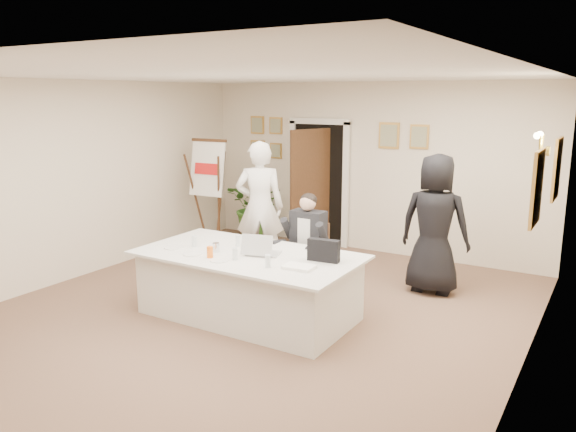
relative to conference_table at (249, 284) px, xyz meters
The scene contains 27 objects.
floor 0.39m from the conference_table, 66.80° to the right, with size 7.00×7.00×0.00m, color brown.
ceiling 2.41m from the conference_table, 66.80° to the right, with size 6.00×7.00×0.02m, color white.
wall_back 3.61m from the conference_table, 89.77° to the left, with size 6.00×0.10×2.80m, color white.
wall_left 3.15m from the conference_table, behind, with size 0.10×7.00×2.80m, color white.
wall_right 3.18m from the conference_table, ahead, with size 0.10×7.00×2.80m, color white.
doorway 3.46m from the conference_table, 104.80° to the left, with size 1.14×0.86×2.20m.
pictures_back_wall 3.81m from the conference_table, 102.88° to the left, with size 3.40×0.06×0.80m, color #BB8C3F, non-canonical shape.
pictures_right_wall 3.48m from the conference_table, 21.36° to the left, with size 0.06×2.20×0.80m, color #BB8C3F, non-canonical shape.
wall_sconce 3.57m from the conference_table, 21.82° to the left, with size 0.20×0.30×0.24m, color gold, non-canonical shape.
conference_table is the anchor object (origin of this frame).
seated_man 1.00m from the conference_table, 73.95° to the left, with size 0.59×0.63×1.39m, color black, non-canonical shape.
flip_chart 3.17m from the conference_table, 136.35° to the left, with size 0.65×0.42×1.84m.
standing_man 1.89m from the conference_table, 119.48° to the left, with size 0.71×0.47×1.94m, color white.
standing_woman 2.60m from the conference_table, 50.72° to the left, with size 0.91×0.59×1.86m, color black.
potted_palm 3.74m from the conference_table, 122.09° to the left, with size 1.09×0.94×1.21m, color #336321.
laptop 0.55m from the conference_table, 22.65° to the left, with size 0.37×0.38×0.28m, color #B7BABC, non-canonical shape.
laptop_bag 1.05m from the conference_table, 10.82° to the left, with size 0.36×0.10×0.25m, color black.
paper_stack 0.92m from the conference_table, 13.85° to the right, with size 0.32×0.23×0.03m, color white.
plate_left 1.02m from the conference_table, 163.46° to the right, with size 0.24×0.24×0.01m, color white.
plate_mid 0.75m from the conference_table, 144.67° to the right, with size 0.22×0.22×0.01m, color white.
plate_near 0.58m from the conference_table, 103.27° to the right, with size 0.21×0.21×0.01m, color white.
glass_a 0.86m from the conference_table, behind, with size 0.06×0.06×0.14m, color silver.
glass_b 0.54m from the conference_table, 84.68° to the right, with size 0.06×0.06×0.14m, color silver.
glass_c 0.75m from the conference_table, 34.39° to the right, with size 0.06×0.06×0.14m, color silver.
glass_d 0.58m from the conference_table, 145.08° to the left, with size 0.06×0.06×0.14m, color silver.
oj_glass 0.64m from the conference_table, 126.46° to the right, with size 0.07×0.07×0.13m, color orange.
steel_jug 0.58m from the conference_table, 158.41° to the right, with size 0.08×0.08×0.11m, color silver.
Camera 1 is at (3.64, -5.13, 2.58)m, focal length 35.00 mm.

